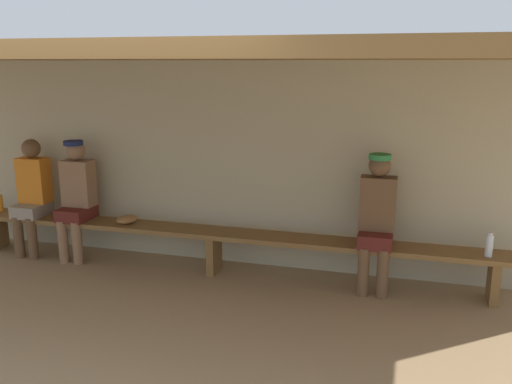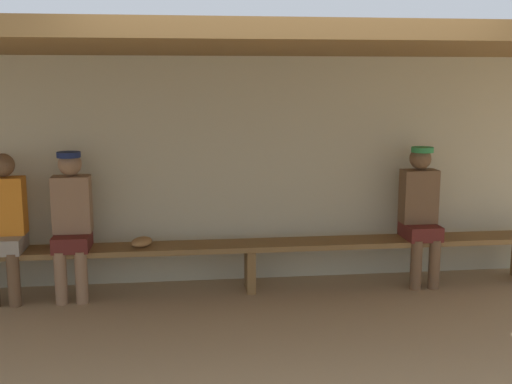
{
  "view_description": "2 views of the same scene",
  "coord_description": "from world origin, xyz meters",
  "px_view_note": "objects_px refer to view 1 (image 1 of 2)",
  "views": [
    {
      "loc": [
        1.9,
        -3.57,
        2.18
      ],
      "look_at": [
        0.52,
        1.36,
        0.95
      ],
      "focal_mm": 38.12,
      "sensor_mm": 36.0,
      "label": 1
    },
    {
      "loc": [
        -0.65,
        -4.21,
        1.99
      ],
      "look_at": [
        -0.0,
        1.05,
        1.04
      ],
      "focal_mm": 44.49,
      "sensor_mm": 36.0,
      "label": 2
    }
  ],
  "objects_px": {
    "player_in_white": "(32,192)",
    "water_bottle_blue": "(489,245)",
    "bench": "(214,237)",
    "player_shirtless_tan": "(377,216)",
    "water_bottle_green": "(0,203)",
    "baseball_glove_worn": "(127,219)",
    "player_middle": "(76,194)"
  },
  "relations": [
    {
      "from": "player_in_white",
      "to": "water_bottle_blue",
      "type": "xyz_separation_m",
      "value": [
        4.88,
        -0.05,
        -0.16
      ]
    },
    {
      "from": "bench",
      "to": "player_shirtless_tan",
      "type": "xyz_separation_m",
      "value": [
        1.66,
        0.0,
        0.36
      ]
    },
    {
      "from": "water_bottle_blue",
      "to": "water_bottle_green",
      "type": "bearing_deg",
      "value": 179.1
    },
    {
      "from": "player_shirtless_tan",
      "to": "water_bottle_blue",
      "type": "height_order",
      "value": "player_shirtless_tan"
    },
    {
      "from": "baseball_glove_worn",
      "to": "player_middle",
      "type": "bearing_deg",
      "value": 118.58
    },
    {
      "from": "player_middle",
      "to": "baseball_glove_worn",
      "type": "height_order",
      "value": "player_middle"
    },
    {
      "from": "bench",
      "to": "player_middle",
      "type": "bearing_deg",
      "value": 179.87
    },
    {
      "from": "player_in_white",
      "to": "water_bottle_blue",
      "type": "bearing_deg",
      "value": -0.6
    },
    {
      "from": "water_bottle_blue",
      "to": "water_bottle_green",
      "type": "relative_size",
      "value": 1.01
    },
    {
      "from": "player_shirtless_tan",
      "to": "baseball_glove_worn",
      "type": "relative_size",
      "value": 5.6
    },
    {
      "from": "player_in_white",
      "to": "baseball_glove_worn",
      "type": "distance_m",
      "value": 1.22
    },
    {
      "from": "water_bottle_blue",
      "to": "baseball_glove_worn",
      "type": "bearing_deg",
      "value": 179.38
    },
    {
      "from": "water_bottle_green",
      "to": "player_middle",
      "type": "bearing_deg",
      "value": -1.76
    },
    {
      "from": "player_in_white",
      "to": "water_bottle_blue",
      "type": "distance_m",
      "value": 4.88
    },
    {
      "from": "bench",
      "to": "baseball_glove_worn",
      "type": "height_order",
      "value": "baseball_glove_worn"
    },
    {
      "from": "player_middle",
      "to": "water_bottle_blue",
      "type": "distance_m",
      "value": 4.3
    },
    {
      "from": "player_shirtless_tan",
      "to": "player_in_white",
      "type": "bearing_deg",
      "value": -179.99
    },
    {
      "from": "bench",
      "to": "water_bottle_green",
      "type": "height_order",
      "value": "water_bottle_green"
    },
    {
      "from": "player_middle",
      "to": "water_bottle_blue",
      "type": "xyz_separation_m",
      "value": [
        4.3,
        -0.05,
        -0.18
      ]
    },
    {
      "from": "bench",
      "to": "water_bottle_blue",
      "type": "distance_m",
      "value": 2.68
    },
    {
      "from": "bench",
      "to": "player_in_white",
      "type": "relative_size",
      "value": 4.49
    },
    {
      "from": "player_middle",
      "to": "player_in_white",
      "type": "relative_size",
      "value": 1.01
    },
    {
      "from": "bench",
      "to": "player_in_white",
      "type": "xyz_separation_m",
      "value": [
        -2.21,
        0.0,
        0.34
      ]
    },
    {
      "from": "player_middle",
      "to": "baseball_glove_worn",
      "type": "xyz_separation_m",
      "value": [
        0.62,
        -0.01,
        -0.24
      ]
    },
    {
      "from": "bench",
      "to": "player_middle",
      "type": "xyz_separation_m",
      "value": [
        -1.62,
        0.0,
        0.36
      ]
    },
    {
      "from": "bench",
      "to": "water_bottle_blue",
      "type": "xyz_separation_m",
      "value": [
        2.67,
        -0.05,
        0.18
      ]
    },
    {
      "from": "baseball_glove_worn",
      "to": "bench",
      "type": "bearing_deg",
      "value": -59.84
    },
    {
      "from": "player_in_white",
      "to": "baseball_glove_worn",
      "type": "bearing_deg",
      "value": -0.55
    },
    {
      "from": "player_shirtless_tan",
      "to": "water_bottle_green",
      "type": "relative_size",
      "value": 6.04
    },
    {
      "from": "player_middle",
      "to": "player_in_white",
      "type": "bearing_deg",
      "value": -179.95
    },
    {
      "from": "bench",
      "to": "water_bottle_blue",
      "type": "bearing_deg",
      "value": -1.03
    },
    {
      "from": "player_middle",
      "to": "bench",
      "type": "bearing_deg",
      "value": -0.13
    }
  ]
}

